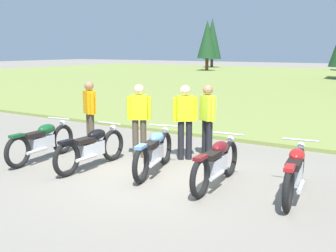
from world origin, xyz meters
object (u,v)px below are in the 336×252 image
Objects in this scene: rider_near_row_end at (90,111)px; motorcycle_maroon at (216,162)px; rider_with_back_turned at (185,118)px; motorcycle_black at (92,147)px; rider_in_hivis_vest at (207,117)px; motorcycle_sky_blue at (154,151)px; rider_checking_bike at (139,116)px; motorcycle_red at (295,172)px; motorcycle_british_green at (42,141)px.

motorcycle_maroon is at bearing -13.74° from rider_near_row_end.
motorcycle_black is at bearing -128.23° from rider_with_back_turned.
motorcycle_maroon is 1.26× the size of rider_in_hivis_vest.
motorcycle_sky_blue is 1.37m from rider_checking_bike.
motorcycle_black is 1.35m from motorcycle_sky_blue.
motorcycle_red is (2.77, 0.11, 0.00)m from motorcycle_sky_blue.
rider_in_hivis_vest reaches higher than motorcycle_british_green.
motorcycle_maroon is at bearing -3.20° from motorcycle_sky_blue.
rider_with_back_turned reaches higher than motorcycle_maroon.
rider_checking_bike is at bearing -157.90° from rider_with_back_turned.
motorcycle_sky_blue is at bearing 12.12° from motorcycle_british_green.
motorcycle_sky_blue is (1.29, 0.42, 0.00)m from motorcycle_black.
motorcycle_sky_blue is 0.98× the size of motorcycle_maroon.
rider_with_back_turned is (-0.00, 1.21, 0.51)m from motorcycle_sky_blue.
motorcycle_british_green is 1.02× the size of motorcycle_sky_blue.
rider_with_back_turned is at bearing 158.25° from motorcycle_red.
motorcycle_black and motorcycle_maroon have the same top height.
motorcycle_british_green is 1.00× the size of motorcycle_black.
motorcycle_red is 2.85m from rider_in_hivis_vest.
motorcycle_black and motorcycle_sky_blue have the same top height.
motorcycle_maroon is at bearing 6.85° from motorcycle_british_green.
rider_in_hivis_vest is 1.54m from rider_checking_bike.
motorcycle_maroon is (1.42, -0.08, 0.00)m from motorcycle_sky_blue.
rider_with_back_turned reaches higher than motorcycle_sky_blue.
motorcycle_red is at bearing 2.24° from motorcycle_sky_blue.
motorcycle_maroon is at bearing -57.66° from rider_in_hivis_vest.
rider_with_back_turned is (2.63, 1.78, 0.51)m from motorcycle_british_green.
motorcycle_red is (1.36, 0.19, 0.00)m from motorcycle_maroon.
motorcycle_black is 1.88m from rider_near_row_end.
rider_in_hivis_vest is at bearing 35.22° from motorcycle_british_green.
rider_in_hivis_vest is at bearing 49.92° from motorcycle_black.
motorcycle_sky_blue and motorcycle_maroon have the same top height.
motorcycle_red is at bearing 7.41° from motorcycle_black.
motorcycle_british_green is at bearing -144.78° from rider_in_hivis_vest.
motorcycle_red is at bearing -10.77° from rider_checking_bike.
motorcycle_sky_blue is at bearing -89.99° from rider_with_back_turned.
rider_in_hivis_vest reaches higher than motorcycle_black.
rider_in_hivis_vest is 1.00× the size of rider_checking_bike.
motorcycle_red is at bearing 7.10° from motorcycle_british_green.
motorcycle_british_green is 1.00× the size of motorcycle_red.
rider_checking_bike reaches higher than motorcycle_sky_blue.
rider_checking_bike is (-3.74, 0.71, 0.51)m from motorcycle_red.
motorcycle_sky_blue is at bearing -40.20° from rider_checking_bike.
motorcycle_black is 2.14m from rider_with_back_turned.
motorcycle_maroon is (2.70, 0.34, 0.00)m from motorcycle_black.
rider_in_hivis_vest is at bearing 122.34° from motorcycle_maroon.
motorcycle_red is 1.25× the size of rider_near_row_end.
rider_checking_bike is (1.66, 1.39, 0.51)m from motorcycle_british_green.
rider_checking_bike is (-2.39, 0.90, 0.51)m from motorcycle_maroon.
rider_near_row_end reaches higher than motorcycle_sky_blue.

